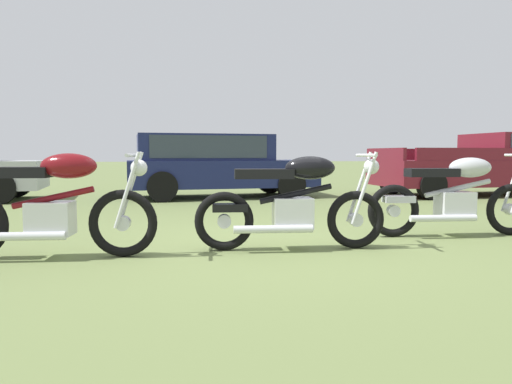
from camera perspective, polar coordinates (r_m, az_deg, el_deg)
The scene contains 6 objects.
ground_plane at distance 5.36m, azimuth 2.07°, elevation -6.14°, with size 120.00×120.00×0.00m, color olive.
motorcycle_maroon at distance 4.94m, azimuth -23.20°, elevation -1.60°, with size 2.04×0.64×1.02m.
motorcycle_black at distance 4.98m, azimuth 4.45°, elevation -1.30°, with size 1.99×0.64×1.02m.
motorcycle_silver at distance 6.27m, azimuth 22.62°, elevation -0.48°, with size 2.12×0.64×1.02m.
car_navy at distance 11.04m, azimuth -5.13°, elevation 3.68°, with size 4.36×2.19×1.43m.
pickup_truck_burgundy at distance 12.91m, azimuth 25.58°, elevation 3.01°, with size 4.98×2.19×1.49m.
Camera 1 is at (-1.03, -5.16, 0.99)m, focal length 33.67 mm.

